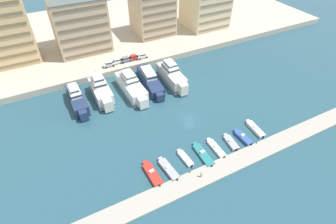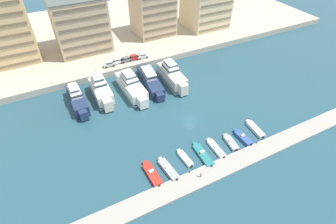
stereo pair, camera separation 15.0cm
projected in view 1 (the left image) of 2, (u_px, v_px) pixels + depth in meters
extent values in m
plane|color=#285160|center=(190.00, 119.00, 73.80)|extent=(400.00, 400.00, 0.00)
cube|color=#BCB29E|center=(114.00, 29.00, 117.53)|extent=(180.00, 70.00, 2.18)
cube|color=#A8A399|center=(229.00, 165.00, 61.51)|extent=(120.00, 4.75, 0.50)
cube|color=navy|center=(77.00, 100.00, 77.72)|extent=(4.17, 13.58, 3.29)
cube|color=navy|center=(84.00, 115.00, 72.55)|extent=(2.23, 2.03, 2.80)
cube|color=#334C7F|center=(78.00, 103.00, 78.43)|extent=(4.21, 13.71, 0.24)
cube|color=white|center=(75.00, 92.00, 76.84)|extent=(3.20, 5.72, 1.48)
cube|color=#233342|center=(74.00, 92.00, 76.74)|extent=(3.24, 5.78, 0.53)
cube|color=white|center=(74.00, 88.00, 75.98)|extent=(2.49, 4.46, 1.15)
cube|color=#233342|center=(73.00, 88.00, 75.90)|extent=(2.52, 4.51, 0.41)
cylinder|color=silver|center=(72.00, 83.00, 75.58)|extent=(0.16, 0.16, 1.80)
cube|color=navy|center=(72.00, 90.00, 83.03)|extent=(3.42, 0.94, 0.20)
cube|color=silver|center=(101.00, 92.00, 80.18)|extent=(4.89, 12.44, 4.16)
cube|color=silver|center=(108.00, 105.00, 75.20)|extent=(2.64, 2.40, 3.54)
cube|color=#334C7F|center=(102.00, 95.00, 81.07)|extent=(4.94, 12.56, 0.24)
cube|color=white|center=(99.00, 82.00, 78.86)|extent=(3.76, 5.24, 1.80)
cube|color=#233342|center=(99.00, 82.00, 78.74)|extent=(3.81, 5.29, 0.65)
cube|color=white|center=(98.00, 78.00, 77.83)|extent=(2.94, 4.09, 1.34)
cube|color=#233342|center=(98.00, 77.00, 77.74)|extent=(2.97, 4.13, 0.48)
cylinder|color=silver|center=(96.00, 72.00, 77.32)|extent=(0.16, 0.16, 1.80)
cube|color=silver|center=(96.00, 83.00, 85.28)|extent=(4.05, 0.94, 0.20)
cube|color=white|center=(131.00, 87.00, 82.27)|extent=(5.47, 15.30, 3.83)
cube|color=white|center=(143.00, 102.00, 76.46)|extent=(2.82, 2.58, 3.26)
cube|color=#192347|center=(132.00, 90.00, 83.09)|extent=(5.53, 15.46, 0.24)
cube|color=white|center=(129.00, 78.00, 81.26)|extent=(4.09, 6.49, 1.53)
cube|color=#233342|center=(129.00, 78.00, 81.16)|extent=(4.14, 6.55, 0.55)
cube|color=white|center=(129.00, 75.00, 80.37)|extent=(3.19, 5.06, 1.21)
cube|color=#233342|center=(129.00, 74.00, 80.29)|extent=(3.23, 5.11, 0.43)
cylinder|color=silver|center=(127.00, 69.00, 80.01)|extent=(0.16, 0.16, 1.80)
cube|color=white|center=(122.00, 77.00, 88.14)|extent=(4.26, 1.04, 0.20)
cube|color=navy|center=(150.00, 81.00, 85.83)|extent=(5.76, 17.02, 2.84)
cube|color=navy|center=(160.00, 97.00, 79.26)|extent=(2.50, 2.31, 2.42)
cube|color=#192347|center=(150.00, 83.00, 86.43)|extent=(5.82, 17.19, 0.24)
cube|color=white|center=(149.00, 73.00, 85.20)|extent=(3.92, 7.29, 1.77)
cube|color=#233342|center=(149.00, 73.00, 85.08)|extent=(3.97, 7.37, 0.64)
cylinder|color=silver|center=(147.00, 67.00, 84.77)|extent=(0.16, 0.16, 1.80)
cube|color=navy|center=(142.00, 69.00, 92.43)|extent=(3.64, 1.23, 0.20)
cube|color=silver|center=(171.00, 77.00, 86.38)|extent=(4.70, 13.80, 4.30)
cube|color=silver|center=(183.00, 89.00, 80.97)|extent=(2.54, 2.31, 3.66)
cube|color=black|center=(171.00, 80.00, 87.30)|extent=(4.74, 13.93, 0.24)
cube|color=white|center=(170.00, 67.00, 85.14)|extent=(3.62, 5.81, 1.61)
cube|color=#233342|center=(170.00, 67.00, 85.03)|extent=(3.67, 5.87, 0.58)
cube|color=white|center=(170.00, 64.00, 84.22)|extent=(2.83, 4.53, 1.20)
cube|color=#233342|center=(170.00, 63.00, 84.14)|extent=(2.86, 4.58, 0.43)
cylinder|color=silver|center=(169.00, 58.00, 83.82)|extent=(0.16, 0.16, 1.80)
cube|color=silver|center=(162.00, 69.00, 91.96)|extent=(3.90, 0.93, 0.20)
cube|color=red|center=(153.00, 175.00, 59.20)|extent=(2.40, 6.60, 0.89)
cube|color=red|center=(146.00, 163.00, 61.63)|extent=(1.21, 1.01, 0.75)
cube|color=silver|center=(151.00, 171.00, 59.07)|extent=(1.20, 0.65, 0.52)
cube|color=#283847|center=(151.00, 170.00, 59.20)|extent=(1.07, 0.12, 0.31)
cube|color=black|center=(160.00, 186.00, 56.84)|extent=(0.37, 0.29, 0.60)
cube|color=#9EA3A8|center=(169.00, 170.00, 60.21)|extent=(2.63, 6.62, 0.92)
cube|color=#9EA3A8|center=(160.00, 159.00, 62.48)|extent=(1.15, 0.98, 0.78)
cube|color=silver|center=(168.00, 167.00, 60.09)|extent=(1.12, 0.71, 0.37)
cube|color=#283847|center=(167.00, 166.00, 60.23)|extent=(0.97, 0.19, 0.22)
cube|color=black|center=(177.00, 180.00, 57.97)|extent=(0.39, 0.32, 0.60)
cube|color=white|center=(185.00, 159.00, 62.65)|extent=(1.89, 5.11, 0.87)
cube|color=white|center=(179.00, 151.00, 64.45)|extent=(0.88, 0.74, 0.74)
cube|color=black|center=(192.00, 166.00, 60.82)|extent=(0.38, 0.31, 0.60)
cube|color=teal|center=(203.00, 155.00, 63.52)|extent=(2.26, 7.22, 0.75)
cube|color=teal|center=(195.00, 144.00, 66.24)|extent=(1.16, 0.96, 0.63)
cube|color=silver|center=(202.00, 152.00, 63.45)|extent=(1.15, 0.63, 0.59)
cube|color=#283847|center=(202.00, 151.00, 63.58)|extent=(1.03, 0.11, 0.36)
cube|color=black|center=(212.00, 166.00, 60.86)|extent=(0.37, 0.29, 0.60)
cube|color=white|center=(216.00, 149.00, 65.09)|extent=(1.71, 6.08, 0.76)
cube|color=white|center=(209.00, 140.00, 67.37)|extent=(0.94, 0.77, 0.65)
cube|color=silver|center=(215.00, 146.00, 65.03)|extent=(0.94, 0.60, 0.37)
cube|color=#283847|center=(215.00, 145.00, 65.18)|extent=(0.85, 0.08, 0.22)
cube|color=black|center=(224.00, 157.00, 62.83)|extent=(0.36, 0.28, 0.60)
cube|color=#9EA3A8|center=(231.00, 143.00, 66.59)|extent=(2.43, 5.10, 0.77)
cube|color=#9EA3A8|center=(225.00, 135.00, 68.59)|extent=(1.14, 0.97, 0.65)
cube|color=silver|center=(231.00, 140.00, 66.47)|extent=(1.11, 0.71, 0.39)
cube|color=#283847|center=(230.00, 139.00, 66.63)|extent=(0.96, 0.18, 0.24)
cube|color=black|center=(237.00, 150.00, 64.63)|extent=(0.39, 0.32, 0.60)
cube|color=#33569E|center=(243.00, 138.00, 67.76)|extent=(2.02, 5.38, 0.92)
cube|color=#33569E|center=(236.00, 131.00, 69.75)|extent=(1.03, 0.85, 0.79)
cube|color=silver|center=(243.00, 135.00, 67.57)|extent=(1.02, 0.64, 0.45)
cube|color=#283847|center=(242.00, 134.00, 67.71)|extent=(0.91, 0.12, 0.27)
cube|color=black|center=(251.00, 145.00, 65.79)|extent=(0.37, 0.29, 0.60)
cube|color=white|center=(256.00, 129.00, 70.12)|extent=(2.20, 6.20, 0.94)
cube|color=white|center=(248.00, 121.00, 72.48)|extent=(1.02, 0.86, 0.80)
cube|color=silver|center=(255.00, 126.00, 70.00)|extent=(1.01, 0.67, 0.40)
cube|color=#283847|center=(254.00, 126.00, 70.16)|extent=(0.89, 0.14, 0.24)
cube|color=black|center=(263.00, 137.00, 67.78)|extent=(0.38, 0.31, 0.60)
cube|color=#B7BCC1|center=(109.00, 65.00, 90.78)|extent=(4.13, 1.78, 0.80)
cube|color=#B7BCC1|center=(109.00, 63.00, 90.35)|extent=(2.13, 1.60, 0.68)
cube|color=#1E2833|center=(109.00, 63.00, 90.35)|extent=(2.09, 1.61, 0.37)
cylinder|color=black|center=(106.00, 68.00, 90.02)|extent=(0.64, 0.23, 0.64)
cylinder|color=black|center=(105.00, 65.00, 91.18)|extent=(0.64, 0.23, 0.64)
cylinder|color=black|center=(114.00, 66.00, 90.92)|extent=(0.64, 0.23, 0.64)
cylinder|color=black|center=(112.00, 64.00, 92.07)|extent=(0.64, 0.23, 0.64)
cube|color=white|center=(117.00, 62.00, 92.33)|extent=(4.13, 1.78, 0.80)
cube|color=white|center=(117.00, 60.00, 91.90)|extent=(2.13, 1.60, 0.68)
cube|color=#1E2833|center=(117.00, 60.00, 91.90)|extent=(2.09, 1.61, 0.37)
cylinder|color=black|center=(114.00, 65.00, 91.57)|extent=(0.64, 0.23, 0.64)
cylinder|color=black|center=(113.00, 62.00, 92.72)|extent=(0.64, 0.23, 0.64)
cylinder|color=black|center=(121.00, 63.00, 92.46)|extent=(0.64, 0.23, 0.64)
cylinder|color=black|center=(120.00, 61.00, 93.62)|extent=(0.64, 0.23, 0.64)
cube|color=slate|center=(126.00, 60.00, 93.27)|extent=(4.10, 1.71, 0.80)
cube|color=slate|center=(126.00, 58.00, 92.84)|extent=(2.10, 1.57, 0.68)
cube|color=#1E2833|center=(126.00, 58.00, 92.84)|extent=(2.06, 1.58, 0.37)
cylinder|color=black|center=(123.00, 63.00, 92.50)|extent=(0.64, 0.22, 0.64)
cylinder|color=black|center=(121.00, 61.00, 93.64)|extent=(0.64, 0.22, 0.64)
cylinder|color=black|center=(130.00, 61.00, 93.43)|extent=(0.64, 0.22, 0.64)
cylinder|color=black|center=(129.00, 59.00, 94.57)|extent=(0.64, 0.22, 0.64)
cube|color=red|center=(133.00, 58.00, 94.18)|extent=(4.22, 2.02, 0.80)
cube|color=red|center=(133.00, 56.00, 93.74)|extent=(2.22, 1.72, 0.68)
cube|color=#1E2833|center=(133.00, 56.00, 93.74)|extent=(2.18, 1.73, 0.37)
cylinder|color=black|center=(130.00, 61.00, 93.46)|extent=(0.66, 0.27, 0.64)
cylinder|color=black|center=(129.00, 59.00, 94.65)|extent=(0.66, 0.27, 0.64)
cylinder|color=black|center=(137.00, 59.00, 94.24)|extent=(0.66, 0.27, 0.64)
cylinder|color=black|center=(136.00, 57.00, 95.43)|extent=(0.66, 0.27, 0.64)
cube|color=white|center=(142.00, 56.00, 95.22)|extent=(4.14, 1.80, 0.80)
cube|color=white|center=(143.00, 54.00, 94.78)|extent=(2.14, 1.61, 0.68)
cube|color=#1E2833|center=(143.00, 54.00, 94.78)|extent=(2.10, 1.63, 0.37)
cylinder|color=black|center=(140.00, 59.00, 94.46)|extent=(0.65, 0.24, 0.64)
cylinder|color=black|center=(138.00, 57.00, 95.61)|extent=(0.65, 0.24, 0.64)
cylinder|color=black|center=(147.00, 57.00, 95.34)|extent=(0.65, 0.24, 0.64)
cylinder|color=black|center=(145.00, 55.00, 96.50)|extent=(0.65, 0.24, 0.64)
cube|color=#E0BC84|center=(5.00, 29.00, 87.01)|extent=(15.39, 12.70, 23.11)
cube|color=#7B6748|center=(18.00, 64.00, 89.16)|extent=(14.16, 0.24, 0.90)
cube|color=#7B6748|center=(14.00, 56.00, 87.00)|extent=(14.16, 0.24, 0.90)
cube|color=#7B6748|center=(10.00, 46.00, 84.84)|extent=(14.16, 0.24, 0.90)
cube|color=#7B6748|center=(6.00, 37.00, 82.68)|extent=(14.16, 0.24, 0.90)
cube|color=#7B6748|center=(2.00, 27.00, 80.51)|extent=(14.16, 0.24, 0.90)
cube|color=#C6AD89|center=(80.00, 24.00, 95.50)|extent=(18.53, 16.22, 19.06)
cube|color=#6D5F4B|center=(90.00, 53.00, 95.18)|extent=(17.05, 0.24, 0.90)
cube|color=#6D5F4B|center=(88.00, 45.00, 93.10)|extent=(17.05, 0.24, 0.90)
cube|color=#6D5F4B|center=(86.00, 37.00, 91.02)|extent=(17.05, 0.24, 0.90)
cube|color=#6D5F4B|center=(84.00, 28.00, 88.93)|extent=(17.05, 0.24, 0.90)
cube|color=#6D5F4B|center=(82.00, 19.00, 86.85)|extent=(17.05, 0.24, 0.90)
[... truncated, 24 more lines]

